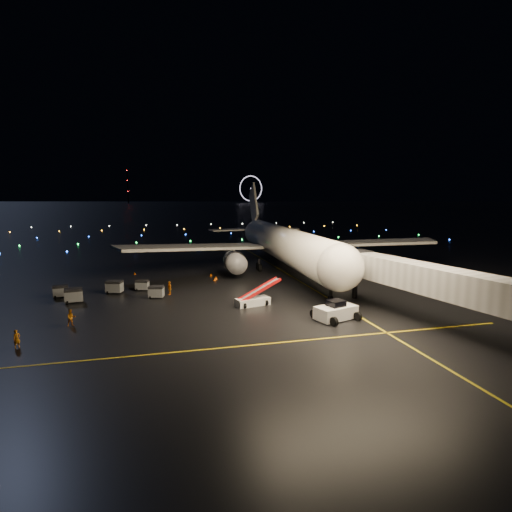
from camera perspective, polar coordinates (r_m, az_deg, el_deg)
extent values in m
plane|color=black|center=(345.03, -12.33, 6.09)|extent=(2000.00, 2000.00, 0.00)
cube|color=gold|center=(65.13, 6.43, -3.70)|extent=(0.25, 80.00, 0.02)
cube|color=gold|center=(37.63, -4.95, -12.96)|extent=(60.00, 0.25, 0.02)
cube|color=silver|center=(46.14, 11.32, -7.55)|extent=(5.19, 3.75, 2.22)
imported|color=orange|center=(43.21, -31.00, -10.11)|extent=(0.74, 0.73, 1.72)
imported|color=orange|center=(47.47, -24.91, -8.00)|extent=(1.07, 0.96, 1.82)
imported|color=orange|center=(57.57, -12.27, -4.51)|extent=(0.85, 1.22, 1.92)
cone|color=#FB5E05|center=(65.94, -5.92, -3.33)|extent=(0.49, 0.49, 0.49)
cone|color=#FB5E05|center=(66.94, -5.73, -3.12)|extent=(0.64, 0.64, 0.55)
cone|color=#FB5E05|center=(69.76, -6.46, -2.68)|extent=(0.55, 0.55, 0.50)
cone|color=#FB5E05|center=(73.99, -16.94, -2.37)|extent=(0.40, 0.40, 0.45)
cylinder|color=black|center=(786.37, -17.86, 9.50)|extent=(1.80, 1.80, 64.00)
cube|color=gray|center=(56.27, -14.07, -5.01)|extent=(2.22, 1.79, 1.66)
cube|color=gray|center=(60.68, -19.56, -4.19)|extent=(2.47, 2.05, 1.81)
cube|color=gray|center=(61.36, -15.93, -4.03)|extent=(2.06, 1.70, 1.51)
cube|color=gray|center=(61.25, -26.14, -4.56)|extent=(2.12, 1.66, 1.63)
cube|color=gray|center=(57.44, -24.61, -5.16)|extent=(2.45, 1.92, 1.87)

